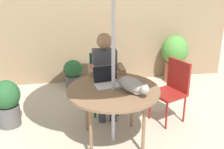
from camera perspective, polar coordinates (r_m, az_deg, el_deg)
The scene contains 11 objects.
ground_plane at distance 3.90m, azimuth 0.23°, elevation -12.57°, with size 14.00×14.00×0.00m, color #BCAD93.
fence_back at distance 5.42m, azimuth -3.28°, elevation 8.29°, with size 4.96×0.08×1.89m, color #937756.
patio_table at distance 3.57m, azimuth 0.25°, elevation -3.62°, with size 1.12×1.12×0.72m.
chair_occupied at distance 4.43m, azimuth -1.58°, elevation -0.67°, with size 0.40×0.40×0.88m.
chair_empty at distance 4.23m, azimuth 11.64°, elevation -2.23°, with size 0.53×0.53×0.88m.
person_seated at distance 4.22m, azimuth -1.32°, elevation 0.68°, with size 0.48×0.48×1.22m.
laptop at distance 3.67m, azimuth -1.14°, elevation -0.92°, with size 0.33×0.29×0.21m.
cat at distance 3.45m, azimuth 4.00°, elevation -2.13°, with size 0.36×0.61×0.17m.
potted_plant_near_fence at distance 5.59m, azimuth 11.90°, elevation 3.69°, with size 0.49×0.49×0.88m.
potted_plant_by_chair at distance 5.30m, azimuth -7.47°, elevation 0.28°, with size 0.34×0.34×0.52m.
potted_plant_corner at distance 4.30m, azimuth -19.57°, elevation -4.97°, with size 0.38×0.38×0.66m.
Camera 1 is at (-0.52, -3.18, 2.20)m, focal length 47.54 mm.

